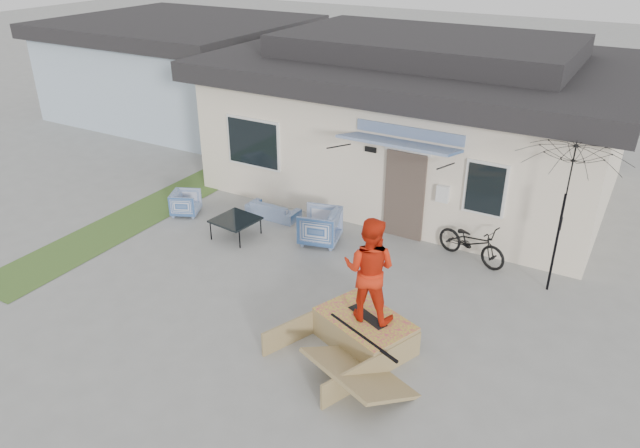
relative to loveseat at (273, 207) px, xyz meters
The scene contains 13 objects.
ground 4.44m from the loveseat, 59.88° to the right, with size 90.00×90.00×0.00m, color gray.
grass_strip 3.51m from the loveseat, 148.42° to the right, with size 1.40×8.00×0.01m, color #3D5F28.
house 5.01m from the loveseat, 61.90° to the left, with size 10.80×8.49×4.10m.
neighbor_house 10.43m from the loveseat, 143.30° to the left, with size 8.60×7.60×3.50m.
loveseat is the anchor object (origin of this frame).
armchair_left 2.23m from the loveseat, 154.51° to the right, with size 0.66×0.61×0.67m, color #254D8D.
armchair_right 1.78m from the loveseat, 18.86° to the right, with size 0.87×0.81×0.89m, color #254D8D.
coffee_table 1.33m from the loveseat, 97.03° to the right, with size 0.93×0.93×0.46m, color black.
bicycle 4.97m from the loveseat, ahead, with size 0.58×1.67×1.07m, color black.
patio_umbrella 6.84m from the loveseat, ahead, with size 2.24×2.10×2.20m.
skate_ramp 5.48m from the loveseat, 39.25° to the right, with size 1.60×2.13×0.53m, color olive, non-canonical shape.
skateboard 5.47m from the loveseat, 38.71° to the right, with size 0.82×0.21×0.05m, color black.
skater 5.60m from the loveseat, 38.71° to the right, with size 0.91×0.71×1.87m, color red.
Camera 1 is at (5.59, -7.40, 6.58)m, focal length 33.70 mm.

